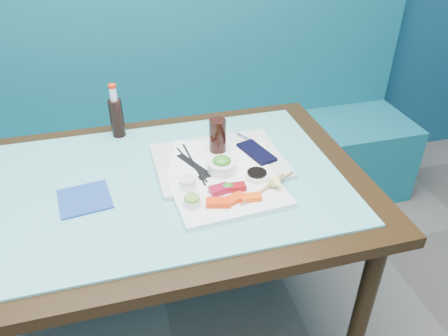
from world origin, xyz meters
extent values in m
cube|color=#105A67|center=(0.00, 2.22, 0.23)|extent=(3.00, 0.55, 0.45)
cube|color=#105A67|center=(0.00, 2.44, 0.70)|extent=(3.00, 0.12, 0.95)
cube|color=black|center=(0.00, 1.45, 0.73)|extent=(1.40, 0.90, 0.04)
cylinder|color=black|center=(0.62, 1.08, 0.35)|extent=(0.06, 0.06, 0.71)
cylinder|color=black|center=(-0.62, 1.82, 0.35)|extent=(0.06, 0.06, 0.71)
cylinder|color=black|center=(0.62, 1.82, 0.35)|extent=(0.06, 0.06, 0.71)
cube|color=#59B2B0|center=(0.00, 1.45, 0.75)|extent=(1.22, 0.76, 0.01)
cube|color=white|center=(0.22, 1.32, 0.77)|extent=(0.36, 0.27, 0.02)
cube|color=red|center=(0.17, 1.26, 0.78)|extent=(0.08, 0.05, 0.02)
cube|color=#FF3C0A|center=(0.22, 1.27, 0.78)|extent=(0.07, 0.05, 0.02)
cube|color=#FF500A|center=(0.27, 1.26, 0.78)|extent=(0.07, 0.03, 0.02)
cube|color=maroon|center=(0.19, 1.32, 0.79)|extent=(0.07, 0.05, 0.02)
cube|color=maroon|center=(0.24, 1.32, 0.78)|extent=(0.06, 0.04, 0.02)
ellipsoid|color=#1B751B|center=(0.21, 1.33, 0.79)|extent=(0.05, 0.04, 0.02)
cylinder|color=white|center=(0.09, 1.28, 0.79)|extent=(0.06, 0.06, 0.02)
cylinder|color=#669F33|center=(0.09, 1.28, 0.80)|extent=(0.05, 0.05, 0.01)
cylinder|color=white|center=(0.10, 1.37, 0.79)|extent=(0.06, 0.06, 0.02)
cylinder|color=beige|center=(0.10, 1.37, 0.80)|extent=(0.06, 0.06, 0.01)
cylinder|color=white|center=(0.32, 1.37, 0.78)|extent=(0.09, 0.09, 0.02)
cylinder|color=black|center=(0.32, 1.37, 0.79)|extent=(0.08, 0.08, 0.01)
cone|color=#FBE877|center=(0.36, 1.29, 0.80)|extent=(0.05, 0.05, 0.05)
cube|color=black|center=(0.20, 1.42, 0.78)|extent=(0.13, 0.05, 0.00)
cylinder|color=#A5754D|center=(0.33, 1.30, 0.78)|extent=(0.17, 0.12, 0.01)
cylinder|color=#A07E4B|center=(0.34, 1.30, 0.78)|extent=(0.22, 0.13, 0.01)
cube|color=silver|center=(0.23, 1.51, 0.77)|extent=(0.44, 0.33, 0.02)
cube|color=white|center=(0.23, 1.51, 0.78)|extent=(0.39, 0.32, 0.00)
cylinder|color=white|center=(0.22, 1.43, 0.79)|extent=(0.11, 0.11, 0.04)
ellipsoid|color=#35801D|center=(0.22, 1.43, 0.82)|extent=(0.08, 0.08, 0.03)
cylinder|color=black|center=(0.24, 1.56, 0.83)|extent=(0.07, 0.07, 0.12)
cube|color=black|center=(0.37, 1.51, 0.78)|extent=(0.11, 0.17, 0.01)
cylinder|color=silver|center=(0.36, 1.61, 0.78)|extent=(0.05, 0.08, 0.01)
cylinder|color=black|center=(0.13, 1.50, 0.78)|extent=(0.06, 0.23, 0.01)
cylinder|color=black|center=(0.14, 1.50, 0.78)|extent=(0.03, 0.26, 0.01)
cube|color=black|center=(0.14, 1.50, 0.78)|extent=(0.09, 0.15, 0.00)
cylinder|color=black|center=(-0.09, 1.79, 0.83)|extent=(0.07, 0.07, 0.14)
cylinder|color=silver|center=(-0.09, 1.79, 0.93)|extent=(0.03, 0.03, 0.05)
cylinder|color=red|center=(-0.09, 1.79, 0.96)|extent=(0.03, 0.03, 0.01)
cube|color=navy|center=(-0.22, 1.41, 0.76)|extent=(0.17, 0.17, 0.01)
camera|label=1|loc=(-0.08, 0.28, 1.58)|focal=35.00mm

